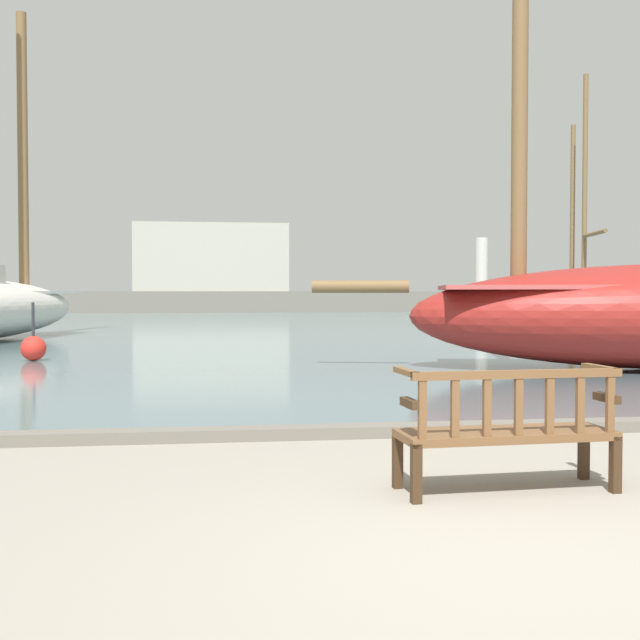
{
  "coord_description": "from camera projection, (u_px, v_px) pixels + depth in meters",
  "views": [
    {
      "loc": [
        -1.65,
        -4.18,
        1.46
      ],
      "look_at": [
        0.25,
        10.0,
        1.0
      ],
      "focal_mm": 45.0,
      "sensor_mm": 36.0,
      "label": 1
    }
  ],
  "objects": [
    {
      "name": "far_breakwater",
      "position": [
        229.0,
        284.0,
        61.15
      ],
      "size": [
        45.29,
        2.4,
        6.86
      ],
      "color": "slate",
      "rests_on": "ground"
    },
    {
      "name": "harbor_water",
      "position": [
        241.0,
        318.0,
        48.0
      ],
      "size": [
        100.0,
        80.0,
        0.08
      ],
      "primitive_type": "cube",
      "color": "slate",
      "rests_on": "ground"
    },
    {
      "name": "channel_buoy",
      "position": [
        33.0,
        348.0,
        16.59
      ],
      "size": [
        0.51,
        0.51,
        1.21
      ],
      "color": "red",
      "rests_on": "harbor_water"
    },
    {
      "name": "sailboat_far_starboard",
      "position": [
        585.0,
        299.0,
        46.2
      ],
      "size": [
        4.57,
        9.96,
        14.03
      ],
      "color": "black",
      "rests_on": "harbor_water"
    },
    {
      "name": "park_bench",
      "position": [
        507.0,
        428.0,
        5.91
      ],
      "size": [
        1.63,
        0.62,
        0.92
      ],
      "color": "#3D2A19",
      "rests_on": "ground"
    },
    {
      "name": "quay_edge_kerb",
      "position": [
        375.0,
        431.0,
        8.22
      ],
      "size": [
        40.0,
        0.3,
        0.12
      ],
      "primitive_type": "cube",
      "color": "slate",
      "rests_on": "ground"
    },
    {
      "name": "ground_plane",
      "position": [
        516.0,
        559.0,
        4.41
      ],
      "size": [
        160.0,
        160.0,
        0.0
      ],
      "primitive_type": "plane",
      "color": "gray"
    }
  ]
}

